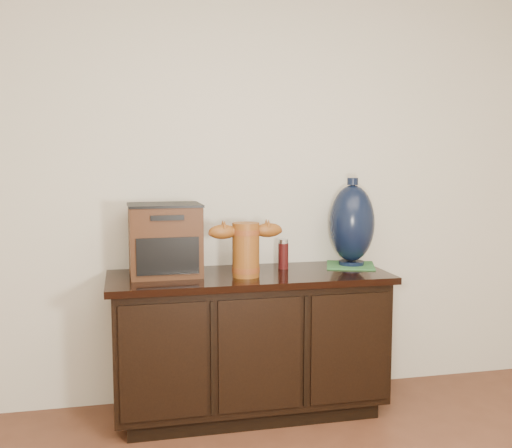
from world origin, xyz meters
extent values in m
plane|color=beige|center=(0.00, 2.50, 1.30)|extent=(4.50, 0.00, 4.50)
cube|color=black|center=(0.00, 2.23, 0.04)|extent=(1.29, 0.45, 0.08)
cube|color=black|center=(0.00, 2.23, 0.40)|extent=(1.40, 0.50, 0.64)
cube|color=black|center=(0.00, 2.23, 0.74)|extent=(1.46, 0.56, 0.03)
cube|color=black|center=(-0.47, 1.97, 0.40)|extent=(0.41, 0.01, 0.56)
cube|color=black|center=(0.00, 1.97, 0.40)|extent=(0.41, 0.01, 0.56)
cube|color=black|center=(0.47, 1.97, 0.40)|extent=(0.41, 0.01, 0.56)
cylinder|color=brown|center=(-0.03, 2.16, 0.89)|extent=(0.15, 0.15, 0.28)
cylinder|color=#4B1E0E|center=(-0.03, 2.16, 0.79)|extent=(0.15, 0.15, 0.03)
cylinder|color=#4B1E0E|center=(-0.03, 2.16, 0.99)|extent=(0.15, 0.15, 0.03)
ellipsoid|color=brown|center=(-0.15, 2.15, 0.99)|extent=(0.15, 0.08, 0.07)
ellipsoid|color=brown|center=(0.09, 2.16, 0.99)|extent=(0.15, 0.08, 0.07)
cube|color=#3B1F0E|center=(-0.43, 2.28, 0.93)|extent=(0.36, 0.29, 0.36)
cube|color=black|center=(-0.43, 2.14, 0.88)|extent=(0.31, 0.01, 0.18)
cube|color=black|center=(-0.43, 2.28, 1.12)|extent=(0.37, 0.30, 0.01)
cube|color=#316E35|center=(0.60, 2.32, 0.76)|extent=(0.33, 0.33, 0.01)
cylinder|color=black|center=(0.60, 2.32, 0.77)|extent=(0.14, 0.14, 0.02)
ellipsoid|color=black|center=(0.60, 2.32, 1.00)|extent=(0.32, 0.32, 0.43)
cylinder|color=black|center=(0.60, 2.32, 1.23)|extent=(0.06, 0.06, 0.04)
cylinder|color=#5C100F|center=(0.21, 2.33, 0.82)|extent=(0.06, 0.06, 0.14)
cylinder|color=silver|center=(0.21, 2.33, 0.91)|extent=(0.05, 0.05, 0.02)
camera|label=1|loc=(-0.64, -0.78, 1.36)|focal=42.00mm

